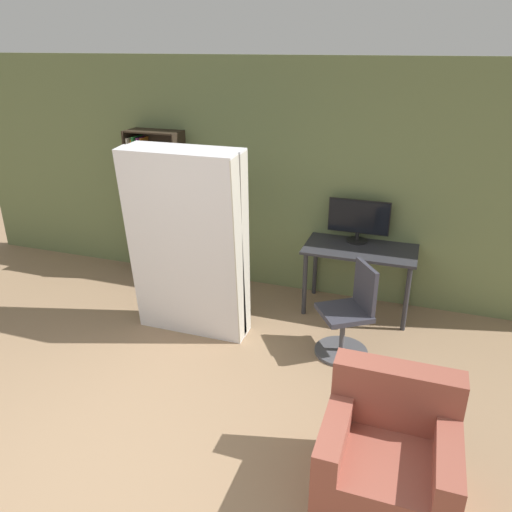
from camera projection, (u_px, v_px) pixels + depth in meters
name	position (u px, v px, depth m)	size (l,w,h in m)	color
ground_plane	(98.00, 488.00, 3.42)	(16.00, 16.00, 0.00)	#937556
wall_back	(258.00, 178.00, 5.87)	(8.00, 0.06, 2.70)	#6B7A4C
desk	(360.00, 257.00, 5.45)	(1.20, 0.64, 0.77)	#2D2D33
monitor	(359.00, 219.00, 5.48)	(0.67, 0.24, 0.48)	black
office_chair	(349.00, 319.00, 4.79)	(0.61, 0.61, 0.92)	#4C4C51
bookshelf	(155.00, 210.00, 6.31)	(0.67, 0.33, 1.86)	#2D2319
mattress_near	(185.00, 248.00, 4.86)	(1.15, 0.36, 1.94)	silver
mattress_far	(193.00, 242.00, 5.01)	(1.15, 0.26, 1.94)	silver
armchair	(388.00, 455.00, 3.27)	(0.85, 0.80, 0.85)	#934C3D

